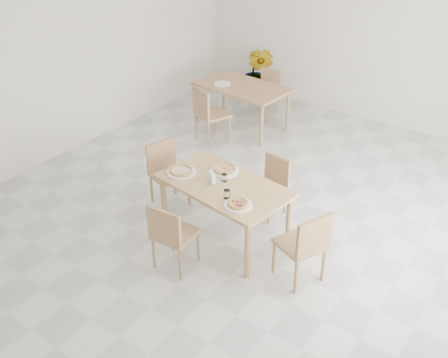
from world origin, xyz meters
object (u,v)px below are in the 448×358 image
Objects in this scene: pizza_margherita at (224,169)px; pizza_mushroom at (181,171)px; plate_empty at (222,84)px; chair_south at (171,233)px; chair_back_s at (208,111)px; plate_pepperoni at (238,205)px; plate_margherita at (224,171)px; tumbler_a at (224,178)px; chair_back_n at (267,89)px; main_table at (224,190)px; chair_east at (306,243)px; plate_mushroom at (181,172)px; chair_north at (272,182)px; pizza_pepperoni at (238,203)px; napkin_holder at (212,178)px; potted_plant at (258,73)px; second_table at (242,90)px; tumbler_b at (227,194)px; chair_west at (166,169)px.

pizza_mushroom is (-0.39, -0.33, 0.00)m from pizza_margherita.
pizza_mushroom is at bearing -63.57° from plate_empty.
pizza_mushroom is at bearing -63.96° from chair_south.
plate_pepperoni is at bearing 155.19° from chair_back_s.
plate_empty is at bearing -52.57° from chair_back_s.
tumbler_a reaches higher than plate_margherita.
chair_south is 4.44m from chair_back_n.
plate_margherita is at bearing 132.64° from main_table.
plate_empty is (-0.34, -0.87, 0.29)m from chair_back_n.
chair_east is 2.55× the size of plate_mushroom.
chair_back_s is 1.52m from chair_back_n.
pizza_pepperoni is (0.22, -1.08, 0.34)m from chair_north.
plate_pepperoni is at bearing -28.01° from main_table.
chair_back_n reaches higher than plate_mushroom.
napkin_holder is (0.04, -0.29, 0.05)m from plate_margherita.
pizza_mushroom is at bearing -143.80° from napkin_holder.
tumbler_a is at bearing -77.20° from chair_east.
pizza_pepperoni is at bearing -43.30° from plate_margherita.
plate_pepperoni is at bearing -11.20° from plate_mushroom.
chair_south is at bearing -135.13° from plate_pepperoni.
pizza_margherita is 0.28× the size of potted_plant.
second_table is at bearing 119.87° from pizza_margherita.
chair_back_s is (-1.65, 1.86, -0.26)m from tumbler_a.
second_table is (-2.71, 2.83, 0.16)m from chair_east.
chair_south is 2.47× the size of plate_margherita.
main_table is at bearing 143.88° from plate_pepperoni.
potted_plant is at bearing -58.51° from chair_back_s.
main_table is 0.30m from plate_margherita.
pizza_margherita is at bearing 136.70° from pizza_pepperoni.
chair_back_n is (-1.90, 3.70, -0.29)m from plate_pepperoni.
plate_pepperoni is at bearing 7.54° from napkin_holder.
second_table is (-1.57, 2.69, 0.00)m from main_table.
chair_back_s reaches higher than main_table.
pizza_mushroom is (-0.39, -0.33, 0.02)m from plate_margherita.
chair_back_s is at bearing 119.52° from plate_mushroom.
napkin_holder reaches higher than second_table.
chair_back_s is (-1.88, 2.13, -0.26)m from tumbler_b.
tumbler_b reaches higher than chair_back_n.
napkin_holder reaches higher than chair_west.
chair_west is (-1.07, 0.21, -0.18)m from main_table.
plate_pepperoni is 3.02m from chair_back_s.
plate_margherita is 3.48× the size of tumbler_b.
main_table is 1.73× the size of chair_back_s.
tumbler_b is 0.74× the size of napkin_holder.
plate_mushroom is 4.29m from potted_plant.
chair_back_s is at bearing -93.93° from second_table.
tumbler_a is 0.14m from napkin_holder.
plate_mushroom is 0.43× the size of chair_back_n.
chair_back_n is at bearing 117.21° from pizza_pepperoni.
plate_empty is (-2.06, 2.76, -0.04)m from tumbler_b.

